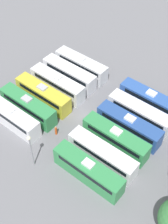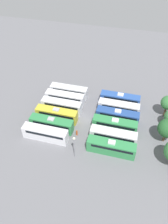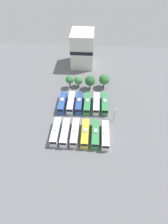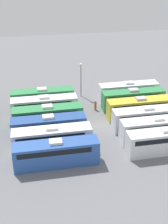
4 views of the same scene
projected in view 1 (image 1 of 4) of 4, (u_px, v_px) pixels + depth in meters
The scene contains 15 objects.
ground_plane at pixel (83, 116), 52.28m from camera, with size 126.08×126.08×0.00m, color slate.
bus_0 at pixel (81, 65), 58.69m from camera, with size 2.50×10.86×3.59m.
bus_1 at pixel (69, 74), 57.01m from camera, with size 2.50×10.86×3.59m.
bus_2 at pixel (58, 84), 55.14m from camera, with size 2.50×10.86×3.59m.
bus_3 at pixel (43, 94), 53.31m from camera, with size 2.50×10.86×3.59m.
bus_4 at pixel (28, 106), 51.44m from camera, with size 2.50×10.86×3.59m.
bus_5 at pixel (12, 117), 49.81m from camera, with size 2.50×10.86×3.59m.
bus_6 at pixel (150, 100), 52.33m from camera, with size 2.50×10.86×3.59m.
bus_7 at pixel (140, 113), 50.38m from camera, with size 2.50×10.86×3.59m.
bus_8 at pixel (129, 125), 48.57m from camera, with size 2.50×10.86×3.59m.
bus_9 at pixel (116, 138), 46.86m from camera, with size 2.50×10.86×3.59m.
bus_10 at pixel (102, 154), 44.85m from camera, with size 2.50×10.86×3.59m.
bus_11 at pixel (88, 170), 43.05m from camera, with size 2.50×10.86×3.59m.
worker_person at pixel (56, 130), 49.11m from camera, with size 0.36×0.36×1.79m.
light_pole at pixel (30, 146), 42.48m from camera, with size 0.60×0.60×6.54m.
Camera 1 is at (27.11, 22.15, 38.84)m, focal length 50.00 mm.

